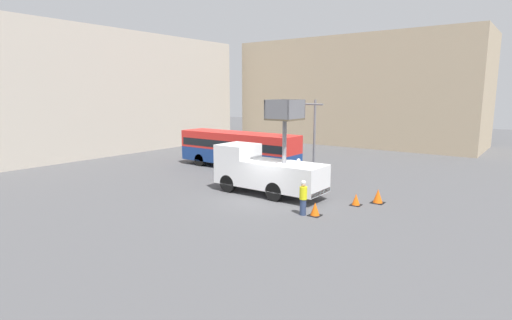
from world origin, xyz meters
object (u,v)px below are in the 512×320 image
object	(u,v)px
utility_truck	(265,170)
road_worker_near_truck	(303,198)
city_bus	(238,147)
road_worker_directing	(298,173)
traffic_cone_mid_road	(378,196)
traffic_light_pole	(306,124)
traffic_cone_far_side	(315,209)
traffic_cone_near_truck	(356,200)

from	to	relation	value
utility_truck	road_worker_near_truck	world-z (taller)	utility_truck
city_bus	road_worker_directing	xyz separation A→B (m)	(-2.88, -7.29, -0.76)
traffic_cone_mid_road	utility_truck	bearing A→B (deg)	108.65
traffic_light_pole	traffic_cone_mid_road	distance (m)	9.39
road_worker_near_truck	traffic_cone_far_side	bearing A→B (deg)	142.94
city_bus	road_worker_directing	size ratio (longest dim) A/B	5.48
traffic_light_pole	road_worker_near_truck	xyz separation A→B (m)	(-9.16, -5.11, -2.89)
traffic_cone_mid_road	traffic_cone_far_side	bearing A→B (deg)	157.77
utility_truck	road_worker_near_truck	bearing A→B (deg)	-120.47
road_worker_near_truck	city_bus	bearing A→B (deg)	-98.86
utility_truck	traffic_cone_mid_road	xyz separation A→B (m)	(2.09, -6.19, -1.13)
traffic_light_pole	traffic_cone_mid_road	xyz separation A→B (m)	(-4.75, -7.35, -3.40)
utility_truck	city_bus	xyz separation A→B (m)	(5.47, 6.52, 0.22)
traffic_light_pole	road_worker_directing	world-z (taller)	traffic_light_pole
traffic_cone_mid_road	traffic_light_pole	bearing A→B (deg)	57.10
road_worker_directing	traffic_cone_mid_road	bearing A→B (deg)	86.66
utility_truck	traffic_cone_far_side	world-z (taller)	utility_truck
utility_truck	traffic_cone_near_truck	xyz separation A→B (m)	(0.92, -5.39, -1.20)
traffic_cone_far_side	traffic_cone_near_truck	bearing A→B (deg)	-16.84
traffic_cone_mid_road	traffic_cone_far_side	size ratio (longest dim) A/B	1.14
city_bus	traffic_cone_far_side	size ratio (longest dim) A/B	15.29
city_bus	road_worker_near_truck	xyz separation A→B (m)	(-7.79, -10.47, -0.83)
city_bus	traffic_cone_near_truck	world-z (taller)	city_bus
traffic_cone_near_truck	traffic_cone_far_side	xyz separation A→B (m)	(-2.99, 0.90, 0.02)
road_worker_near_truck	traffic_cone_near_truck	distance (m)	3.60
traffic_light_pole	traffic_cone_near_truck	size ratio (longest dim) A/B	8.63
city_bus	traffic_light_pole	distance (m)	5.90
utility_truck	traffic_cone_far_side	size ratio (longest dim) A/B	10.05
road_worker_near_truck	traffic_cone_far_side	xyz separation A→B (m)	(0.25, -0.54, -0.56)
city_bus	traffic_cone_far_side	distance (m)	13.42
road_worker_near_truck	road_worker_directing	xyz separation A→B (m)	(4.91, 3.18, 0.08)
traffic_light_pole	traffic_cone_near_truck	bearing A→B (deg)	-132.09
utility_truck	traffic_light_pole	world-z (taller)	utility_truck
utility_truck	city_bus	bearing A→B (deg)	50.01
traffic_light_pole	road_worker_directing	bearing A→B (deg)	-155.56
traffic_cone_near_truck	traffic_cone_mid_road	bearing A→B (deg)	-34.20
traffic_light_pole	road_worker_near_truck	distance (m)	10.88
road_worker_near_truck	traffic_cone_mid_road	xyz separation A→B (m)	(4.41, -2.24, -0.52)
utility_truck	traffic_cone_far_side	bearing A→B (deg)	-114.73
utility_truck	city_bus	distance (m)	8.52
utility_truck	traffic_cone_far_side	xyz separation A→B (m)	(-2.07, -4.49, -1.18)
city_bus	traffic_light_pole	world-z (taller)	traffic_light_pole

